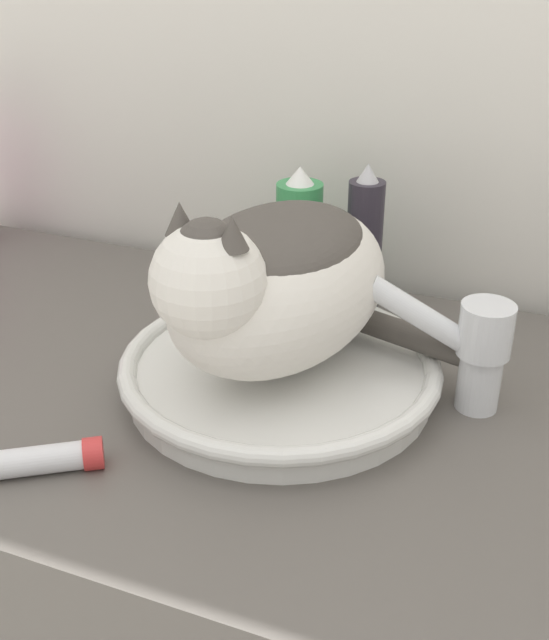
{
  "coord_description": "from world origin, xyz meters",
  "views": [
    {
      "loc": [
        0.31,
        -0.37,
        1.32
      ],
      "look_at": [
        0.05,
        0.29,
        0.95
      ],
      "focal_mm": 45.0,
      "sensor_mm": 36.0,
      "label": 1
    }
  ],
  "objects_px": {
    "cream_tube": "(22,462)",
    "hairspray_can_black": "(364,245)",
    "cat": "(274,279)",
    "faucet": "(471,345)",
    "spray_bottle_trigger": "(299,240)"
  },
  "relations": [
    {
      "from": "cat",
      "to": "hairspray_can_black",
      "type": "relative_size",
      "value": 1.74
    },
    {
      "from": "hairspray_can_black",
      "to": "cream_tube",
      "type": "height_order",
      "value": "hairspray_can_black"
    },
    {
      "from": "cream_tube",
      "to": "hairspray_can_black",
      "type": "bearing_deg",
      "value": 66.47
    },
    {
      "from": "cat",
      "to": "spray_bottle_trigger",
      "type": "xyz_separation_m",
      "value": [
        -0.06,
        0.23,
        -0.05
      ]
    },
    {
      "from": "cat",
      "to": "faucet",
      "type": "xyz_separation_m",
      "value": [
        0.19,
        0.05,
        -0.06
      ]
    },
    {
      "from": "hairspray_can_black",
      "to": "cream_tube",
      "type": "xyz_separation_m",
      "value": [
        -0.19,
        -0.44,
        -0.08
      ]
    },
    {
      "from": "cat",
      "to": "hairspray_can_black",
      "type": "bearing_deg",
      "value": -173.36
    },
    {
      "from": "faucet",
      "to": "hairspray_can_black",
      "type": "xyz_separation_m",
      "value": [
        -0.16,
        0.17,
        0.02
      ]
    },
    {
      "from": "hairspray_can_black",
      "to": "spray_bottle_trigger",
      "type": "xyz_separation_m",
      "value": [
        -0.09,
        -0.0,
        -0.01
      ]
    },
    {
      "from": "faucet",
      "to": "hairspray_can_black",
      "type": "bearing_deg",
      "value": -59.43
    },
    {
      "from": "cat",
      "to": "cream_tube",
      "type": "height_order",
      "value": "cat"
    },
    {
      "from": "cat",
      "to": "faucet",
      "type": "height_order",
      "value": "cat"
    },
    {
      "from": "spray_bottle_trigger",
      "to": "cream_tube",
      "type": "distance_m",
      "value": 0.45
    },
    {
      "from": "faucet",
      "to": "cream_tube",
      "type": "distance_m",
      "value": 0.44
    },
    {
      "from": "faucet",
      "to": "spray_bottle_trigger",
      "type": "distance_m",
      "value": 0.3
    }
  ]
}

